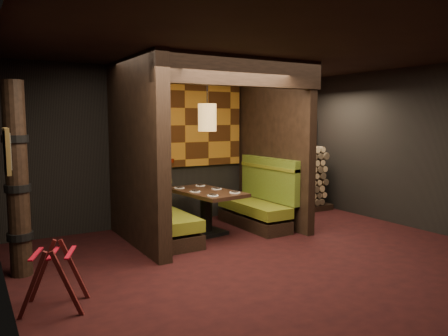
% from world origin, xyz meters
% --- Properties ---
extents(floor, '(6.50, 5.50, 0.02)m').
position_xyz_m(floor, '(0.00, 0.00, -0.01)').
color(floor, black).
rests_on(floor, ground).
extents(ceiling, '(6.50, 5.50, 0.02)m').
position_xyz_m(ceiling, '(0.00, 0.00, 2.86)').
color(ceiling, black).
rests_on(ceiling, ground).
extents(wall_back, '(6.50, 0.02, 2.85)m').
position_xyz_m(wall_back, '(0.00, 2.76, 1.43)').
color(wall_back, black).
rests_on(wall_back, ground).
extents(wall_left, '(0.02, 5.50, 2.85)m').
position_xyz_m(wall_left, '(-3.26, 0.00, 1.43)').
color(wall_left, black).
rests_on(wall_left, ground).
extents(wall_right, '(0.02, 5.50, 2.85)m').
position_xyz_m(wall_right, '(3.26, 0.00, 1.43)').
color(wall_right, black).
rests_on(wall_right, ground).
extents(partition_left, '(0.20, 2.20, 2.85)m').
position_xyz_m(partition_left, '(-1.35, 1.65, 1.43)').
color(partition_left, black).
rests_on(partition_left, floor).
extents(partition_right, '(0.15, 2.10, 2.85)m').
position_xyz_m(partition_right, '(1.30, 1.70, 1.43)').
color(partition_right, black).
rests_on(partition_right, floor).
extents(header_beam, '(2.85, 0.18, 0.44)m').
position_xyz_m(header_beam, '(-0.02, 0.70, 2.63)').
color(header_beam, black).
rests_on(header_beam, partition_left).
extents(tapa_back_panel, '(2.40, 0.06, 1.55)m').
position_xyz_m(tapa_back_panel, '(-0.02, 2.71, 1.82)').
color(tapa_back_panel, '#A8691B').
rests_on(tapa_back_panel, wall_back).
extents(tapa_side_panel, '(0.04, 1.85, 1.45)m').
position_xyz_m(tapa_side_panel, '(-1.23, 1.82, 1.85)').
color(tapa_side_panel, '#A8691B').
rests_on(tapa_side_panel, partition_left).
extents(lacquer_shelf, '(0.60, 0.12, 0.07)m').
position_xyz_m(lacquer_shelf, '(-0.60, 2.65, 1.18)').
color(lacquer_shelf, '#500F03').
rests_on(lacquer_shelf, wall_back).
extents(booth_bench_left, '(0.68, 1.60, 1.14)m').
position_xyz_m(booth_bench_left, '(-0.96, 1.65, 0.40)').
color(booth_bench_left, black).
rests_on(booth_bench_left, floor).
extents(booth_bench_right, '(0.68, 1.60, 1.14)m').
position_xyz_m(booth_bench_right, '(0.93, 1.65, 0.40)').
color(booth_bench_right, black).
rests_on(booth_bench_right, floor).
extents(dining_table, '(0.95, 1.50, 0.74)m').
position_xyz_m(dining_table, '(-0.14, 1.65, 0.51)').
color(dining_table, black).
rests_on(dining_table, floor).
extents(place_settings, '(0.75, 1.20, 0.03)m').
position_xyz_m(place_settings, '(-0.14, 1.65, 0.75)').
color(place_settings, white).
rests_on(place_settings, dining_table).
extents(pendant_lamp, '(0.30, 0.30, 1.11)m').
position_xyz_m(pendant_lamp, '(-0.14, 1.60, 1.96)').
color(pendant_lamp, '#AB8044').
rests_on(pendant_lamp, ceiling).
extents(framed_picture, '(0.05, 0.36, 0.46)m').
position_xyz_m(framed_picture, '(-3.22, 0.10, 1.62)').
color(framed_picture, olive).
rests_on(framed_picture, wall_left).
extents(luggage_rack, '(0.78, 0.66, 0.71)m').
position_xyz_m(luggage_rack, '(-2.86, -0.12, 0.35)').
color(luggage_rack, '#421110').
rests_on(luggage_rack, floor).
extents(totem_column, '(0.31, 0.31, 2.40)m').
position_xyz_m(totem_column, '(-3.05, 1.10, 1.19)').
color(totem_column, black).
rests_on(totem_column, floor).
extents(firewood_stack, '(1.73, 0.70, 1.36)m').
position_xyz_m(firewood_stack, '(2.29, 2.35, 0.68)').
color(firewood_stack, black).
rests_on(firewood_stack, floor).
extents(mosaic_header, '(1.83, 0.10, 0.56)m').
position_xyz_m(mosaic_header, '(2.29, 2.68, 1.64)').
color(mosaic_header, maroon).
rests_on(mosaic_header, wall_back).
extents(bay_front_post, '(0.08, 0.08, 2.85)m').
position_xyz_m(bay_front_post, '(1.39, 1.96, 1.43)').
color(bay_front_post, black).
rests_on(bay_front_post, floor).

